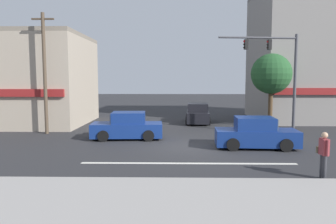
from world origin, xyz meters
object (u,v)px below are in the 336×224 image
(pedestrian_foreground_with_bag, at_px, (324,152))
(traffic_light_mast, at_px, (280,68))
(utility_pole_near_left, at_px, (45,72))
(sedan_crossing_center, at_px, (127,127))
(sedan_crossing_leftbound, at_px, (198,114))
(sedan_waiting_far, at_px, (256,134))
(street_tree, at_px, (271,74))
(utility_pole_far_right, at_px, (286,71))

(pedestrian_foreground_with_bag, bearing_deg, traffic_light_mast, 82.49)
(utility_pole_near_left, bearing_deg, sedan_crossing_center, -17.63)
(sedan_crossing_center, bearing_deg, sedan_crossing_leftbound, 57.04)
(sedan_crossing_center, height_order, pedestrian_foreground_with_bag, pedestrian_foreground_with_bag)
(utility_pole_near_left, height_order, sedan_waiting_far, utility_pole_near_left)
(street_tree, bearing_deg, traffic_light_mast, -99.03)
(utility_pole_far_right, bearing_deg, pedestrian_foreground_with_bag, -103.65)
(street_tree, relative_size, sedan_waiting_far, 1.28)
(utility_pole_near_left, distance_m, sedan_crossing_center, 6.59)
(utility_pole_near_left, bearing_deg, utility_pole_far_right, 18.67)
(utility_pole_far_right, height_order, sedan_crossing_leftbound, utility_pole_far_right)
(utility_pole_far_right, height_order, traffic_light_mast, utility_pole_far_right)
(utility_pole_near_left, bearing_deg, sedan_waiting_far, -18.47)
(utility_pole_near_left, bearing_deg, street_tree, 11.80)
(sedan_crossing_center, distance_m, sedan_waiting_far, 7.32)
(utility_pole_far_right, relative_size, sedan_waiting_far, 1.91)
(sedan_crossing_center, xyz_separation_m, pedestrian_foreground_with_bag, (7.99, -7.59, 0.24))
(street_tree, relative_size, sedan_crossing_center, 1.27)
(utility_pole_far_right, bearing_deg, street_tree, -126.29)
(street_tree, distance_m, traffic_light_mast, 3.87)
(traffic_light_mast, height_order, pedestrian_foreground_with_bag, traffic_light_mast)
(sedan_waiting_far, bearing_deg, utility_pole_near_left, 161.53)
(sedan_crossing_center, relative_size, sedan_crossing_leftbound, 1.00)
(sedan_crossing_center, bearing_deg, sedan_waiting_far, -19.12)
(street_tree, distance_m, utility_pole_far_right, 3.25)
(sedan_crossing_leftbound, height_order, pedestrian_foreground_with_bag, pedestrian_foreground_with_bag)
(street_tree, bearing_deg, utility_pole_far_right, 53.71)
(traffic_light_mast, distance_m, sedan_crossing_leftbound, 8.29)
(traffic_light_mast, relative_size, sedan_crossing_center, 1.48)
(sedan_crossing_leftbound, relative_size, sedan_waiting_far, 1.00)
(pedestrian_foreground_with_bag, bearing_deg, utility_pole_near_left, 145.26)
(traffic_light_mast, distance_m, sedan_waiting_far, 5.40)
(sedan_crossing_center, height_order, sedan_waiting_far, same)
(utility_pole_near_left, bearing_deg, pedestrian_foreground_with_bag, -34.74)
(utility_pole_near_left, height_order, traffic_light_mast, utility_pole_near_left)
(utility_pole_near_left, relative_size, traffic_light_mast, 1.23)
(street_tree, bearing_deg, sedan_waiting_far, -111.11)
(traffic_light_mast, bearing_deg, pedestrian_foreground_with_bag, -97.51)
(traffic_light_mast, relative_size, pedestrian_foreground_with_bag, 3.71)
(utility_pole_far_right, distance_m, sedan_crossing_center, 14.29)
(traffic_light_mast, height_order, sedan_waiting_far, traffic_light_mast)
(street_tree, relative_size, utility_pole_near_left, 0.70)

